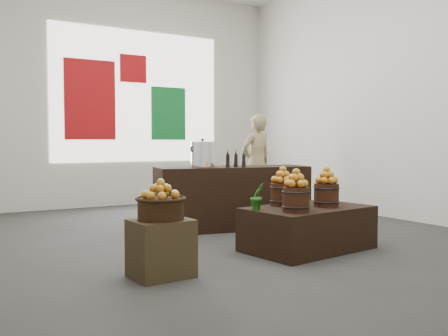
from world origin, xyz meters
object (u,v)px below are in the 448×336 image
counter (232,197)px  shopper (256,162)px  stock_pot_left (203,155)px  wicker_basket (161,209)px  crate (161,248)px  display_table (308,228)px

counter → shopper: shopper is taller
counter → stock_pot_left: bearing=-180.0°
wicker_basket → shopper: bearing=44.9°
crate → counter: bearing=44.2°
shopper → counter: bearing=39.4°
counter → display_table: bearing=-78.5°
counter → stock_pot_left: 0.71m
stock_pot_left → shopper: size_ratio=0.19×
display_table → shopper: 3.26m
shopper → wicker_basket: bearing=38.5°
display_table → shopper: shopper is taller
crate → shopper: 4.45m
stock_pot_left → wicker_basket: bearing=-127.2°
display_table → stock_pot_left: (-0.40, 1.64, 0.76)m
crate → counter: 2.51m
crate → display_table: 1.80m
shopper → display_table: bearing=59.0°
wicker_basket → shopper: shopper is taller
wicker_basket → stock_pot_left: bearing=52.8°
crate → wicker_basket: (0.00, 0.00, 0.34)m
wicker_basket → display_table: (1.79, 0.19, -0.35)m
crate → stock_pot_left: 2.42m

